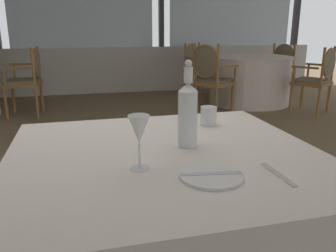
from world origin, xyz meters
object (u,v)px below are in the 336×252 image
side_plate (211,175)px  dining_chair_0_2 (210,74)px  dining_chair_0_3 (319,75)px  water_tumbler (208,116)px  water_bottle (188,113)px  dining_chair_0_0 (280,65)px  dining_chair_0_1 (197,64)px  dining_chair_1_0 (28,76)px  wine_glass (139,131)px

side_plate → dining_chair_0_2: (1.39, 3.64, -0.19)m
dining_chair_0_2 → dining_chair_0_3: dining_chair_0_2 is taller
side_plate → water_tumbler: 0.60m
water_bottle → dining_chair_0_0: (3.22, 4.54, -0.35)m
dining_chair_0_1 → dining_chair_0_3: (1.20, -1.84, -0.00)m
dining_chair_0_0 → dining_chair_0_2: dining_chair_0_2 is taller
dining_chair_0_2 → dining_chair_1_0: 2.53m
side_plate → dining_chair_0_3: bearing=48.8°
wine_glass → dining_chair_0_3: 4.48m
wine_glass → water_tumbler: 0.61m
side_plate → dining_chair_1_0: 4.36m
water_bottle → dining_chair_0_1: 5.16m
side_plate → water_bottle: 0.33m
side_plate → dining_chair_0_3: (2.91, 3.32, -0.21)m
dining_chair_0_0 → dining_chair_0_3: bearing=45.1°
water_bottle → dining_chair_0_1: (1.70, 4.86, -0.34)m
dining_chair_1_0 → dining_chair_0_3: bearing=171.9°
water_bottle → dining_chair_0_2: (1.37, 3.34, -0.31)m
dining_chair_0_1 → dining_chair_0_3: size_ratio=0.98×
dining_chair_0_1 → dining_chair_0_2: (-0.33, -1.52, 0.03)m
dining_chair_0_3 → dining_chair_0_0: bearing=-44.9°
dining_chair_0_1 → wine_glass: bearing=-54.0°
dining_chair_0_0 → dining_chair_0_3: (-0.32, -1.52, 0.01)m
side_plate → wine_glass: bearing=150.0°
water_bottle → wine_glass: (-0.22, -0.18, -0.00)m
water_tumbler → dining_chair_0_1: size_ratio=0.10×
dining_chair_0_3 → dining_chair_1_0: size_ratio=1.00×
side_plate → dining_chair_0_2: bearing=69.1°
wine_glass → dining_chair_0_1: 5.41m
dining_chair_0_1 → dining_chair_0_3: dining_chair_0_3 is taller
side_plate → water_tumbler: bearing=70.3°
wine_glass → dining_chair_0_1: (1.92, 5.04, -0.34)m
dining_chair_0_1 → dining_chair_0_3: 2.19m
dining_chair_0_3 → dining_chair_1_0: bearing=44.3°
dining_chair_0_1 → dining_chair_1_0: size_ratio=0.98×
dining_chair_1_0 → side_plate: bearing=108.9°
side_plate → water_bottle: water_bottle is taller
water_tumbler → dining_chair_1_0: (-1.28, 3.65, -0.24)m
dining_chair_0_0 → dining_chair_1_0: 4.35m
dining_chair_0_2 → dining_chair_0_0: bearing=0.0°
dining_chair_0_0 → dining_chair_0_2: size_ratio=0.92×
dining_chair_1_0 → dining_chair_0_2: bearing=171.4°
dining_chair_0_0 → wine_glass: bearing=20.9°
wine_glass → dining_chair_0_2: dining_chair_0_2 is taller
water_bottle → dining_chair_0_3: 4.20m
water_tumbler → water_bottle: bearing=-125.3°
side_plate → dining_chair_0_1: size_ratio=0.22×
dining_chair_0_3 → dining_chair_1_0: (-3.99, 0.89, 0.01)m
dining_chair_0_0 → dining_chair_0_1: bearing=-45.0°
water_tumbler → dining_chair_0_1: (1.51, 4.60, -0.25)m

